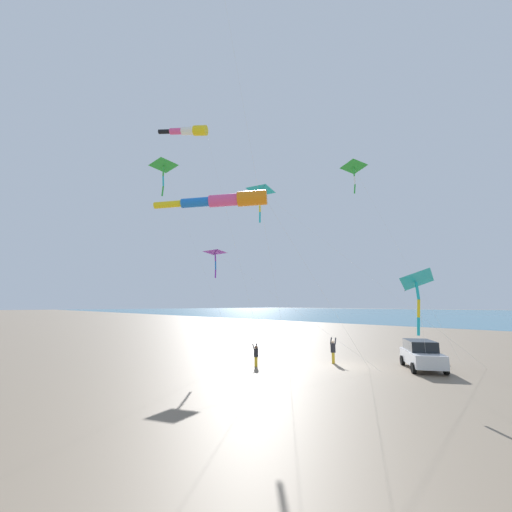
# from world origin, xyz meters

# --- Properties ---
(ground_plane) EXTENTS (600.00, 600.00, 0.00)m
(ground_plane) POSITION_xyz_m (0.00, 0.00, 0.00)
(ground_plane) COLOR #756654
(parked_car) EXTENTS (4.58, 3.99, 1.85)m
(parked_car) POSITION_xyz_m (2.52, -4.10, 0.95)
(parked_car) COLOR silver
(parked_car) RESTS_ON ground_plane
(cooler_box) EXTENTS (0.62, 0.42, 0.42)m
(cooler_box) POSITION_xyz_m (5.37, -4.34, 0.21)
(cooler_box) COLOR orange
(cooler_box) RESTS_ON ground_plane
(person_adult_flyer) EXTENTS (0.64, 0.56, 1.83)m
(person_adult_flyer) POSITION_xyz_m (0.08, 1.17, 0.99)
(person_adult_flyer) COLOR gold
(person_adult_flyer) RESTS_ON ground_plane
(person_child_green_jacket) EXTENTS (0.45, 0.53, 1.54)m
(person_child_green_jacket) POSITION_xyz_m (-4.89, 4.14, 0.84)
(person_child_green_jacket) COLOR gold
(person_child_green_jacket) RESTS_ON ground_plane
(kite_delta_magenta_far_left) EXTENTS (5.64, 12.48, 8.88)m
(kite_delta_magenta_far_left) POSITION_xyz_m (-4.89, 9.14, 8.58)
(kite_delta_magenta_far_left) COLOR purple
(kite_delta_magenta_far_left) RESTS_ON ground_plane
(kite_delta_black_fish_shape) EXTENTS (3.90, 7.40, 17.06)m
(kite_delta_black_fish_shape) POSITION_xyz_m (4.76, 1.45, 16.52)
(kite_delta_black_fish_shape) COLOR green
(kite_delta_black_fish_shape) RESTS_ON ground_plane
(kite_windsock_blue_topmost) EXTENTS (13.90, 4.80, 9.92)m
(kite_windsock_blue_topmost) POSITION_xyz_m (-11.14, -0.32, 9.46)
(kite_windsock_blue_topmost) COLOR orange
(kite_windsock_blue_topmost) RESTS_ON ground_plane
(kite_windsock_purple_drifting) EXTENTS (5.23, 6.97, 17.97)m
(kite_windsock_purple_drifting) POSITION_xyz_m (-8.55, 7.79, 17.55)
(kite_windsock_purple_drifting) COLOR yellow
(kite_windsock_purple_drifting) RESTS_ON ground_plane
(kite_delta_green_low_center) EXTENTS (4.53, 8.28, 17.65)m
(kite_delta_green_low_center) POSITION_xyz_m (-7.34, 14.17, 17.10)
(kite_delta_green_low_center) COLOR green
(kite_delta_green_low_center) RESTS_ON ground_plane
(kite_delta_long_streamer_right) EXTENTS (10.08, 13.61, 14.00)m
(kite_delta_long_streamer_right) POSITION_xyz_m (-2.87, 5.72, 13.57)
(kite_delta_long_streamer_right) COLOR #1EB7C6
(kite_delta_long_streamer_right) RESTS_ON ground_plane
(kite_delta_rainbow_low_near) EXTENTS (7.55, 2.80, 6.05)m
(kite_delta_rainbow_low_near) POSITION_xyz_m (-3.61, -6.34, 5.45)
(kite_delta_rainbow_low_near) COLOR #1EB7C6
(kite_delta_rainbow_low_near) RESTS_ON ground_plane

